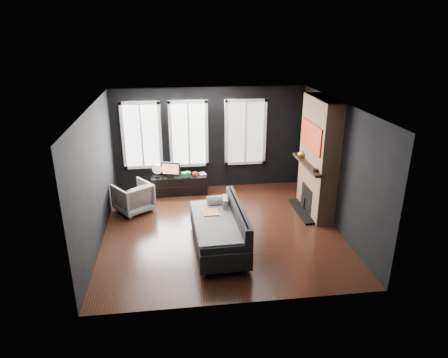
{
  "coord_description": "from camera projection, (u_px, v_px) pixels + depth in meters",
  "views": [
    {
      "loc": [
        -0.92,
        -7.65,
        4.16
      ],
      "look_at": [
        0.1,
        0.3,
        1.05
      ],
      "focal_mm": 32.0,
      "sensor_mm": 36.0,
      "label": 1
    }
  ],
  "objects": [
    {
      "name": "media_console",
      "position": [
        179.0,
        185.0,
        10.44
      ],
      "size": [
        1.43,
        0.47,
        0.49
      ],
      "primitive_type": null,
      "rotation": [
        0.0,
        0.0,
        0.01
      ],
      "color": "black",
      "rests_on": "floor"
    },
    {
      "name": "mantel_clock",
      "position": [
        316.0,
        170.0,
        8.53
      ],
      "size": [
        0.14,
        0.14,
        0.04
      ],
      "primitive_type": "cylinder",
      "rotation": [
        0.0,
        0.0,
        0.09
      ],
      "color": "black",
      "rests_on": "fireplace"
    },
    {
      "name": "sofa",
      "position": [
        218.0,
        228.0,
        7.81
      ],
      "size": [
        1.1,
        2.11,
        0.9
      ],
      "primitive_type": null,
      "rotation": [
        0.0,
        0.0,
        0.03
      ],
      "color": "black",
      "rests_on": "floor"
    },
    {
      "name": "wall_right",
      "position": [
        337.0,
        166.0,
        8.5
      ],
      "size": [
        0.02,
        5.0,
        2.7
      ],
      "primitive_type": "cube",
      "color": "black",
      "rests_on": "ground"
    },
    {
      "name": "mantel_vase",
      "position": [
        302.0,
        153.0,
        9.43
      ],
      "size": [
        0.24,
        0.24,
        0.19
      ],
      "primitive_type": "imported",
      "rotation": [
        0.0,
        0.0,
        -0.31
      ],
      "color": "gold",
      "rests_on": "fireplace"
    },
    {
      "name": "wall_left",
      "position": [
        96.0,
        176.0,
        7.91
      ],
      "size": [
        0.02,
        5.0,
        2.7
      ],
      "primitive_type": "cube",
      "color": "black",
      "rests_on": "ground"
    },
    {
      "name": "stripe_pillow",
      "position": [
        225.0,
        205.0,
        8.29
      ],
      "size": [
        0.12,
        0.37,
        0.36
      ],
      "primitive_type": "cube",
      "rotation": [
        0.0,
        0.0,
        -0.09
      ],
      "color": "gray",
      "rests_on": "sofa"
    },
    {
      "name": "armchair",
      "position": [
        133.0,
        196.0,
        9.39
      ],
      "size": [
        1.03,
        1.02,
        0.78
      ],
      "primitive_type": "imported",
      "rotation": [
        0.0,
        0.0,
        -2.53
      ],
      "color": "silver",
      "rests_on": "floor"
    },
    {
      "name": "fireplace",
      "position": [
        319.0,
        157.0,
        9.03
      ],
      "size": [
        0.7,
        1.62,
        2.7
      ],
      "primitive_type": null,
      "color": "#93724C",
      "rests_on": "floor"
    },
    {
      "name": "windows",
      "position": [
        191.0,
        100.0,
        10.05
      ],
      "size": [
        4.0,
        0.16,
        1.76
      ],
      "primitive_type": null,
      "color": "white",
      "rests_on": "wall_back"
    },
    {
      "name": "desk_fan",
      "position": [
        157.0,
        171.0,
        10.19
      ],
      "size": [
        0.32,
        0.32,
        0.36
      ],
      "primitive_type": null,
      "rotation": [
        0.0,
        0.0,
        -0.32
      ],
      "color": "#9F9F9F",
      "rests_on": "media_console"
    },
    {
      "name": "mug",
      "position": [
        195.0,
        174.0,
        10.32
      ],
      "size": [
        0.16,
        0.14,
        0.14
      ],
      "primitive_type": "imported",
      "rotation": [
        0.0,
        0.0,
        0.31
      ],
      "color": "#DB4B22",
      "rests_on": "media_console"
    },
    {
      "name": "book",
      "position": [
        200.0,
        170.0,
        10.43
      ],
      "size": [
        0.16,
        0.06,
        0.21
      ],
      "primitive_type": "imported",
      "rotation": [
        0.0,
        0.0,
        0.25
      ],
      "color": "tan",
      "rests_on": "media_console"
    },
    {
      "name": "ceiling",
      "position": [
        221.0,
        105.0,
        7.72
      ],
      "size": [
        5.0,
        5.0,
        0.0
      ],
      "primitive_type": "plane",
      "color": "white",
      "rests_on": "ground"
    },
    {
      "name": "storage_box",
      "position": [
        186.0,
        174.0,
        10.28
      ],
      "size": [
        0.26,
        0.2,
        0.12
      ],
      "primitive_type": "cube",
      "rotation": [
        0.0,
        0.0,
        0.31
      ],
      "color": "#276B38",
      "rests_on": "media_console"
    },
    {
      "name": "monitor",
      "position": [
        171.0,
        169.0,
        10.23
      ],
      "size": [
        0.5,
        0.24,
        0.44
      ],
      "primitive_type": null,
      "rotation": [
        0.0,
        0.0,
        -0.28
      ],
      "color": "black",
      "rests_on": "media_console"
    },
    {
      "name": "floor",
      "position": [
        221.0,
        229.0,
        8.69
      ],
      "size": [
        5.0,
        5.0,
        0.0
      ],
      "primitive_type": "plane",
      "color": "black",
      "rests_on": "ground"
    },
    {
      "name": "wall_back",
      "position": [
        210.0,
        139.0,
        10.52
      ],
      "size": [
        5.0,
        0.02,
        2.7
      ],
      "primitive_type": "cube",
      "color": "black",
      "rests_on": "ground"
    }
  ]
}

